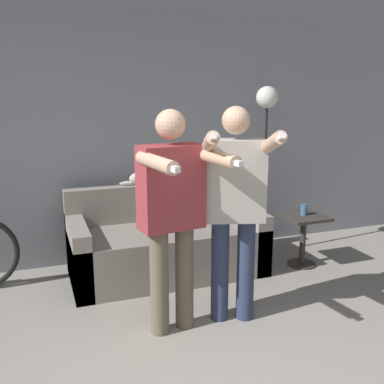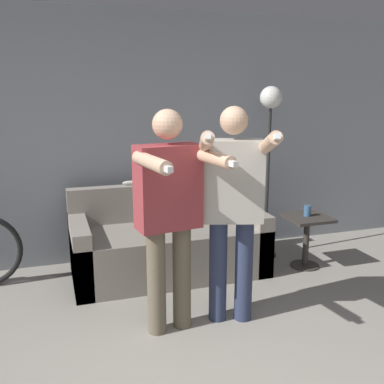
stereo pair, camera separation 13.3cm
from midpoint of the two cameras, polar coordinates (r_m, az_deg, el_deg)
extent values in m
cube|color=gray|center=(4.75, -8.43, 6.73)|extent=(10.00, 0.05, 2.60)
cube|color=gray|center=(4.49, -2.06, -7.47)|extent=(1.87, 0.86, 0.48)
cube|color=gray|center=(4.70, -3.30, -1.14)|extent=(1.87, 0.14, 0.37)
cube|color=gray|center=(4.33, -13.15, -7.64)|extent=(0.16, 0.86, 0.62)
cube|color=gray|center=(4.76, 7.96, -5.50)|extent=(0.16, 0.86, 0.62)
cylinder|color=#6B604C|center=(3.41, -3.40, -11.33)|extent=(0.14, 0.14, 0.82)
cylinder|color=#6B604C|center=(3.49, -0.19, -10.73)|extent=(0.14, 0.14, 0.82)
cube|color=#9E383D|center=(3.22, -1.87, 0.63)|extent=(0.49, 0.28, 0.61)
sphere|color=#D8AD8C|center=(3.15, -1.93, 8.58)|extent=(0.21, 0.21, 0.21)
cylinder|color=#D8AD8C|center=(2.87, -3.86, 3.78)|extent=(0.16, 0.51, 0.09)
cube|color=white|center=(2.64, -1.80, 3.00)|extent=(0.05, 0.12, 0.04)
cylinder|color=#D8AD8C|center=(3.06, 3.80, 4.37)|extent=(0.16, 0.51, 0.09)
cube|color=white|center=(2.84, 6.31, 3.67)|extent=(0.05, 0.12, 0.04)
cylinder|color=#2D3856|center=(3.59, 4.39, -9.94)|extent=(0.14, 0.14, 0.83)
cylinder|color=#2D3856|center=(3.62, 7.66, -9.86)|extent=(0.14, 0.14, 0.83)
cube|color=#B7B2A8|center=(3.39, 6.32, 1.42)|extent=(0.50, 0.34, 0.62)
sphere|color=#D8AD8C|center=(3.33, 6.51, 9.01)|extent=(0.21, 0.21, 0.21)
cylinder|color=#D8AD8C|center=(3.08, 3.02, 6.09)|extent=(0.23, 0.51, 0.23)
cube|color=white|center=(2.83, 3.37, 6.92)|extent=(0.07, 0.13, 0.07)
cylinder|color=#D8AD8C|center=(3.14, 10.93, 6.01)|extent=(0.23, 0.51, 0.23)
cube|color=white|center=(2.90, 11.95, 6.79)|extent=(0.07, 0.13, 0.07)
ellipsoid|color=silver|center=(4.61, -4.76, 1.86)|extent=(0.33, 0.12, 0.14)
sphere|color=silver|center=(4.64, -3.08, 2.56)|extent=(0.10, 0.10, 0.10)
ellipsoid|color=silver|center=(4.60, -6.92, 1.18)|extent=(0.18, 0.04, 0.04)
cone|color=silver|center=(4.61, -3.23, 2.96)|extent=(0.03, 0.03, 0.03)
cone|color=silver|center=(4.64, -3.34, 3.03)|extent=(0.03, 0.03, 0.03)
cylinder|color=black|center=(5.11, 9.99, -7.80)|extent=(0.25, 0.25, 0.02)
cylinder|color=black|center=(4.88, 10.36, 1.18)|extent=(0.03, 0.03, 1.65)
sphere|color=white|center=(4.78, 10.81, 11.73)|extent=(0.23, 0.23, 0.23)
cylinder|color=#38332D|center=(4.90, 14.88, -9.00)|extent=(0.30, 0.30, 0.02)
cylinder|color=#38332D|center=(4.82, 15.05, -6.27)|extent=(0.06, 0.06, 0.51)
cube|color=#38332D|center=(4.74, 15.24, -3.19)|extent=(0.43, 0.43, 0.03)
cylinder|color=#3D6693|center=(4.73, 15.23, -2.31)|extent=(0.07, 0.07, 0.11)
camera|label=1|loc=(0.07, -89.01, 0.23)|focal=42.00mm
camera|label=2|loc=(0.07, 90.99, -0.23)|focal=42.00mm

